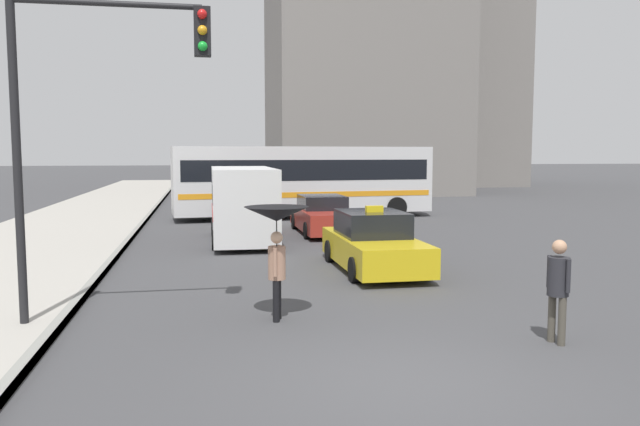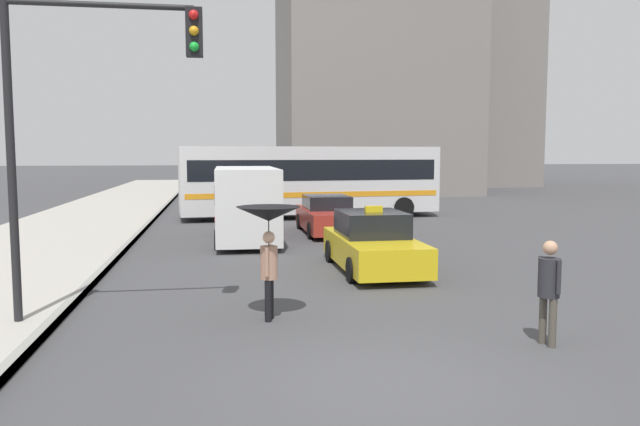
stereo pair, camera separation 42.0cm
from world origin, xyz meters
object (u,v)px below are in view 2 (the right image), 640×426
at_px(pedestrian_with_umbrella, 269,227).
at_px(city_bus, 310,178).
at_px(pedestrian_man, 549,284).
at_px(traffic_light, 88,95).
at_px(ambulance_van, 246,201).
at_px(sedan_red, 327,216).
at_px(taxi, 373,244).

bearing_deg(pedestrian_with_umbrella, city_bus, 5.03).
relative_size(pedestrian_man, traffic_light, 0.29).
bearing_deg(pedestrian_with_umbrella, pedestrian_man, -101.91).
relative_size(city_bus, pedestrian_man, 7.30).
bearing_deg(ambulance_van, pedestrian_man, 109.11).
height_order(ambulance_van, city_bus, city_bus).
distance_m(sedan_red, traffic_light, 13.78).
bearing_deg(traffic_light, city_bus, 70.17).
distance_m(sedan_red, pedestrian_with_umbrella, 12.33).
height_order(ambulance_van, traffic_light, traffic_light).
bearing_deg(traffic_light, pedestrian_with_umbrella, 0.22).
xyz_separation_m(ambulance_van, city_bus, (3.30, 7.49, 0.44)).
bearing_deg(taxi, pedestrian_man, 99.87).
bearing_deg(taxi, traffic_light, 36.17).
relative_size(taxi, pedestrian_with_umbrella, 2.21).
bearing_deg(sedan_red, city_bus, -92.02).
distance_m(sedan_red, city_bus, 5.85).
bearing_deg(traffic_light, ambulance_van, 73.23).
bearing_deg(ambulance_van, city_bus, -113.08).
bearing_deg(ambulance_van, taxi, 117.94).
height_order(taxi, sedan_red, taxi).
bearing_deg(traffic_light, pedestrian_man, -16.93).
xyz_separation_m(city_bus, pedestrian_with_umbrella, (-3.36, -17.60, -0.13)).
bearing_deg(taxi, sedan_red, -91.13).
relative_size(ambulance_van, pedestrian_with_umbrella, 2.76).
height_order(ambulance_van, pedestrian_man, ambulance_van).
relative_size(city_bus, traffic_light, 2.11).
distance_m(taxi, traffic_light, 8.12).
distance_m(sedan_red, ambulance_van, 3.64).
distance_m(taxi, ambulance_van, 6.49).
relative_size(sedan_red, pedestrian_man, 2.89).
bearing_deg(sedan_red, pedestrian_with_umbrella, 75.10).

